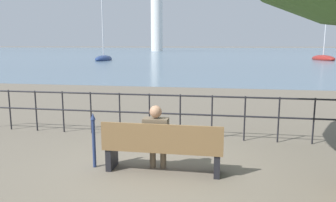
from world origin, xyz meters
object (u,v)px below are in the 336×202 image
sailboat_1 (323,58)px  sailboat_2 (104,58)px  closed_umbrella (94,137)px  park_bench (162,148)px  seated_person_left (156,135)px  harbor_lighthouse (157,21)px

sailboat_1 → sailboat_2: sailboat_2 is taller
sailboat_1 → sailboat_2: bearing=176.3°
closed_umbrella → sailboat_2: sailboat_2 is taller
park_bench → sailboat_1: (15.25, 46.91, -0.13)m
seated_person_left → harbor_lighthouse: bearing=101.9°
sailboat_2 → harbor_lighthouse: size_ratio=0.49×
park_bench → closed_umbrella: 1.28m
seated_person_left → closed_umbrella: (-1.15, -0.03, -0.09)m
seated_person_left → harbor_lighthouse: (-24.40, 115.59, 10.21)m
harbor_lighthouse → closed_umbrella: bearing=-78.6°
seated_person_left → closed_umbrella: 1.15m
park_bench → seated_person_left: size_ratio=1.76×
harbor_lighthouse → park_bench: bearing=-78.0°
closed_umbrella → park_bench: bearing=-2.5°
closed_umbrella → sailboat_2: size_ratio=0.09×
park_bench → closed_umbrella: closed_umbrella is taller
park_bench → sailboat_1: size_ratio=0.19×
sailboat_1 → sailboat_2: 32.47m
seated_person_left → closed_umbrella: seated_person_left is taller
park_bench → closed_umbrella: bearing=177.5°
seated_person_left → sailboat_1: size_ratio=0.11×
seated_person_left → sailboat_1: sailboat_1 is taller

